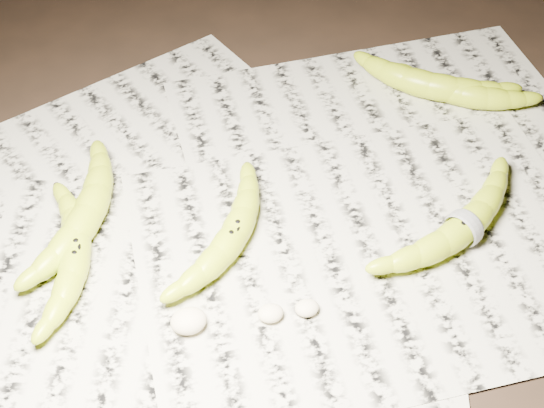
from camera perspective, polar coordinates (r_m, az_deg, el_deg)
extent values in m
plane|color=black|center=(0.92, -0.36, -2.57)|extent=(3.00, 3.00, 0.00)
cube|color=#B5B19B|center=(0.93, -0.56, -1.71)|extent=(0.90, 0.70, 0.01)
torus|color=white|center=(0.93, 14.27, -1.63)|extent=(0.03, 0.04, 0.05)
ellipsoid|color=beige|center=(0.83, -6.32, -8.59)|extent=(0.04, 0.03, 0.02)
ellipsoid|color=beige|center=(0.84, 2.66, -7.67)|extent=(0.03, 0.02, 0.02)
ellipsoid|color=beige|center=(0.84, -0.11, -8.08)|extent=(0.03, 0.02, 0.02)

